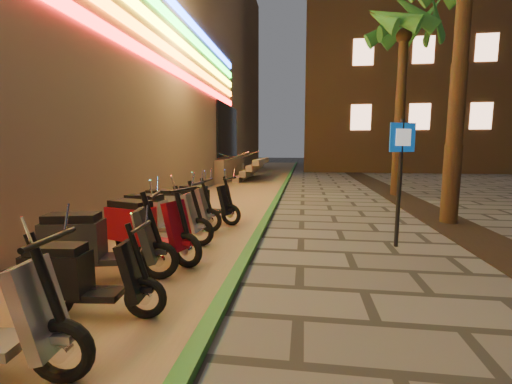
# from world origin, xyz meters

# --- Properties ---
(parking_strip) EXTENTS (3.40, 60.00, 0.01)m
(parking_strip) POSITION_xyz_m (-2.60, 10.00, 0.01)
(parking_strip) COLOR #8C7251
(parking_strip) RESTS_ON ground
(green_curb) EXTENTS (0.18, 60.00, 0.10)m
(green_curb) POSITION_xyz_m (-0.90, 10.00, 0.05)
(green_curb) COLOR #266726
(green_curb) RESTS_ON ground
(planting_strip) EXTENTS (1.20, 40.00, 0.02)m
(planting_strip) POSITION_xyz_m (3.60, 5.00, 0.01)
(planting_strip) COLOR black
(planting_strip) RESTS_ON ground
(apartment_block) EXTENTS (18.00, 16.06, 25.00)m
(apartment_block) POSITION_xyz_m (9.00, 32.00, 12.50)
(apartment_block) COLOR brown
(apartment_block) RESTS_ON ground
(palm_d) EXTENTS (2.97, 3.02, 7.16)m
(palm_d) POSITION_xyz_m (3.60, 12.00, 5.94)
(palm_d) COLOR #472D19
(palm_d) RESTS_ON ground
(pedestrian_sign) EXTENTS (0.49, 0.23, 2.37)m
(pedestrian_sign) POSITION_xyz_m (1.78, 4.68, 1.53)
(pedestrian_sign) COLOR black
(pedestrian_sign) RESTS_ON ground
(scooter_6) EXTENTS (1.52, 0.57, 1.07)m
(scooter_6) POSITION_xyz_m (-2.36, 1.35, 0.46)
(scooter_6) COLOR black
(scooter_6) RESTS_ON ground
(scooter_7) EXTENTS (1.79, 0.86, 1.27)m
(scooter_7) POSITION_xyz_m (-2.79, 2.30, 0.55)
(scooter_7) COLOR black
(scooter_7) RESTS_ON ground
(scooter_8) EXTENTS (1.80, 0.96, 1.28)m
(scooter_8) POSITION_xyz_m (-2.56, 3.28, 0.56)
(scooter_8) COLOR black
(scooter_8) RESTS_ON ground
(scooter_9) EXTENTS (1.77, 0.62, 1.25)m
(scooter_9) POSITION_xyz_m (-2.73, 4.23, 0.54)
(scooter_9) COLOR black
(scooter_9) RESTS_ON ground
(scooter_10) EXTENTS (1.70, 0.60, 1.21)m
(scooter_10) POSITION_xyz_m (-2.81, 5.24, 0.52)
(scooter_10) COLOR black
(scooter_10) RESTS_ON ground
(scooter_11) EXTENTS (1.67, 0.86, 1.18)m
(scooter_11) POSITION_xyz_m (-2.44, 6.18, 0.51)
(scooter_11) COLOR black
(scooter_11) RESTS_ON ground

